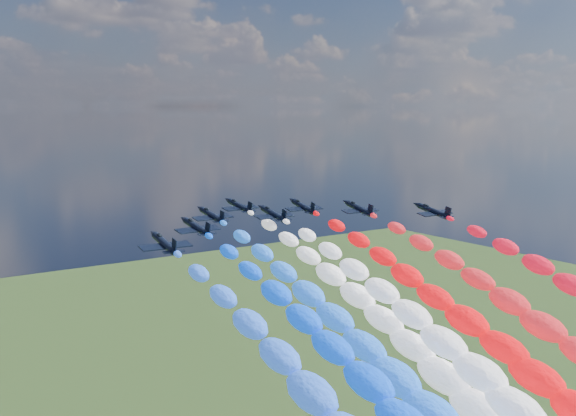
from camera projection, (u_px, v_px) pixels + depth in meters
jet_0 at (164, 243)px, 120.30m from camera, size 9.36×12.54×4.88m
jet_1 at (196, 227)px, 136.56m from camera, size 9.54×12.67×4.88m
jet_2 at (212, 215)px, 151.37m from camera, size 9.38×12.56×4.88m
trail_2 at (379, 379)px, 110.38m from camera, size 7.07×104.33×43.00m
jet_3 at (273, 214)px, 153.27m from camera, size 8.92×12.23×4.88m
trail_3 at (460, 374)px, 112.28m from camera, size 7.07×104.33×43.00m
jet_4 at (239, 206)px, 165.38m from camera, size 9.70×12.78×4.88m
trail_4 at (397, 348)px, 124.39m from camera, size 7.07×104.33×43.00m
jet_5 at (303, 207)px, 164.57m from camera, size 9.67×12.76×4.88m
trail_5 at (483, 350)px, 123.58m from camera, size 7.07×104.33×43.00m
jet_6 at (359, 208)px, 161.39m from camera, size 9.33×12.52×4.88m
trail_6 at (563, 356)px, 120.40m from camera, size 7.07×104.33×43.00m
jet_7 at (433, 211)px, 157.22m from camera, size 9.32×12.51×4.88m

